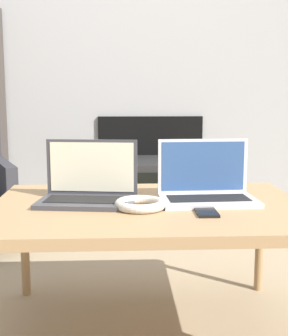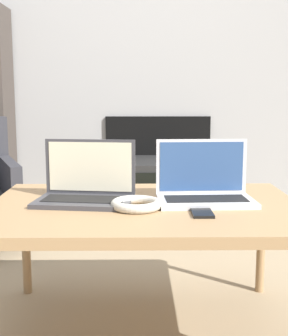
{
  "view_description": "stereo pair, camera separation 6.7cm",
  "coord_description": "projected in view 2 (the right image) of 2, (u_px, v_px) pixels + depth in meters",
  "views": [
    {
      "loc": [
        -0.09,
        -1.45,
        0.84
      ],
      "look_at": [
        0.0,
        0.41,
        0.55
      ],
      "focal_mm": 50.0,
      "sensor_mm": 36.0,
      "label": 1
    },
    {
      "loc": [
        -0.02,
        -1.46,
        0.84
      ],
      "look_at": [
        0.0,
        0.41,
        0.55
      ],
      "focal_mm": 50.0,
      "sensor_mm": 36.0,
      "label": 2
    }
  ],
  "objects": [
    {
      "name": "wall_back",
      "position": [
        141.0,
        31.0,
        3.34
      ],
      "size": [
        7.0,
        0.08,
        2.6
      ],
      "color": "#999999",
      "rests_on": "ground_plane"
    },
    {
      "name": "table",
      "position": [
        145.0,
        214.0,
        1.61
      ],
      "size": [
        1.08,
        0.75,
        0.47
      ],
      "color": "#9E7A51",
      "rests_on": "ground_plane"
    },
    {
      "name": "laptop_left",
      "position": [
        86.0,
        188.0,
        1.65
      ],
      "size": [
        0.35,
        0.25,
        0.21
      ],
      "rotation": [
        0.0,
        0.0,
        -0.13
      ],
      "color": "#38383D",
      "rests_on": "table"
    },
    {
      "name": "laptop_right",
      "position": [
        204.0,
        187.0,
        1.65
      ],
      "size": [
        0.34,
        0.22,
        0.21
      ],
      "rotation": [
        0.0,
        0.0,
        0.04
      ],
      "color": "silver",
      "rests_on": "table"
    },
    {
      "name": "headphones",
      "position": [
        136.0,
        204.0,
        1.55
      ],
      "size": [
        0.17,
        0.17,
        0.03
      ],
      "color": "beige",
      "rests_on": "table"
    },
    {
      "name": "phone",
      "position": [
        201.0,
        212.0,
        1.49
      ],
      "size": [
        0.07,
        0.14,
        0.01
      ],
      "color": "black",
      "rests_on": "table"
    },
    {
      "name": "tv",
      "position": [
        159.0,
        189.0,
        3.21
      ],
      "size": [
        0.42,
        0.53,
        0.4
      ],
      "color": "black",
      "rests_on": "ground_plane"
    }
  ]
}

